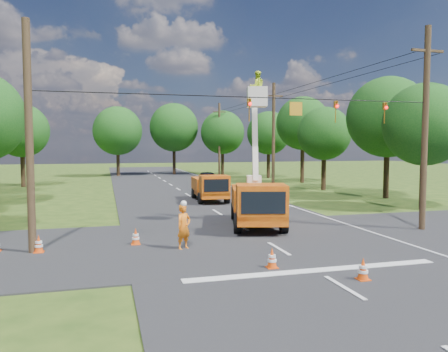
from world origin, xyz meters
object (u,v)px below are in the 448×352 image
object	(u,v)px
traffic_cone_7	(257,195)
tree_right_a	(425,125)
tree_right_e	(269,133)
bucket_truck	(257,194)
tree_far_c	(223,132)
pole_right_far	(219,139)
tree_right_d	(303,123)
traffic_cone_4	(136,237)
traffic_cone_3	(257,202)
tree_left_f	(22,131)
traffic_cone_5	(39,244)
tree_far_a	(118,131)
tree_right_b	(388,117)
traffic_cone_2	(266,213)
traffic_cone_1	(363,269)
pole_right_mid	(273,136)
tree_right_c	(324,134)
tree_far_b	(174,128)
traffic_cone_0	(272,258)
pole_left	(29,138)
second_truck	(210,187)
distant_car	(208,179)
pole_right_near	(425,127)
ground_worker	(184,227)

from	to	relation	value
traffic_cone_7	tree_right_a	distance (m)	12.72
tree_right_e	bucket_truck	bearing A→B (deg)	-112.02
tree_far_c	pole_right_far	bearing A→B (deg)	-116.57
tree_right_d	tree_right_e	bearing A→B (deg)	97.13
traffic_cone_4	tree_far_c	xyz separation A→B (m)	(15.02, 41.65, 5.70)
traffic_cone_3	tree_left_f	world-z (taller)	tree_left_f
traffic_cone_5	pole_right_far	distance (m)	44.08
tree_right_a	tree_far_a	xyz separation A→B (m)	(-18.50, 37.00, 0.63)
tree_right_b	tree_right_e	size ratio (longest dim) A/B	1.12
traffic_cone_2	tree_far_c	size ratio (longest dim) A/B	0.08
pole_right_far	tree_right_e	world-z (taller)	pole_right_far
traffic_cone_1	pole_right_mid	world-z (taller)	pole_right_mid
tree_right_b	tree_right_c	distance (m)	7.31
pole_right_mid	pole_right_far	bearing A→B (deg)	90.00
bucket_truck	tree_far_c	distance (m)	40.16
traffic_cone_5	tree_far_b	world-z (taller)	tree_far_b
pole_right_mid	pole_right_far	world-z (taller)	same
bucket_truck	tree_right_b	size ratio (longest dim) A/B	0.84
traffic_cone_7	tree_right_b	xyz separation A→B (m)	(10.42, -1.42, 6.08)
pole_right_mid	tree_right_d	world-z (taller)	pole_right_mid
traffic_cone_0	traffic_cone_1	bearing A→B (deg)	-41.34
tree_right_a	tree_right_b	distance (m)	6.25
traffic_cone_5	pole_right_mid	distance (m)	27.22
tree_right_e	traffic_cone_0	bearing A→B (deg)	-110.89
tree_far_c	tree_right_e	bearing A→B (deg)	-58.44
tree_left_f	tree_right_e	world-z (taller)	tree_right_e
traffic_cone_0	tree_right_b	world-z (taller)	tree_right_b
traffic_cone_7	tree_left_f	xyz separation A→B (m)	(-19.38, 16.58, 5.33)
tree_far_c	pole_left	bearing A→B (deg)	-114.34
tree_right_e	pole_right_mid	bearing A→B (deg)	-109.46
bucket_truck	traffic_cone_4	xyz separation A→B (m)	(-6.38, -2.67, -1.34)
tree_far_b	second_truck	bearing A→B (deg)	-93.85
bucket_truck	distant_car	distance (m)	22.56
second_truck	traffic_cone_1	xyz separation A→B (m)	(0.09, -20.07, -0.72)
pole_right_mid	pole_left	bearing A→B (deg)	-131.99
distant_car	traffic_cone_1	distance (m)	31.97
traffic_cone_4	traffic_cone_5	size ratio (longest dim) A/B	1.00
traffic_cone_1	tree_far_a	world-z (taller)	tree_far_a
pole_right_mid	traffic_cone_7	bearing A→B (deg)	-120.77
traffic_cone_4	tree_far_b	xyz separation A→B (m)	(8.52, 44.65, 6.45)
traffic_cone_5	pole_right_near	size ratio (longest dim) A/B	0.07
tree_right_b	tree_far_c	bearing A→B (deg)	100.39
ground_worker	pole_right_far	distance (m)	42.92
traffic_cone_7	pole_right_mid	bearing A→B (deg)	59.23
pole_left	tree_left_f	size ratio (longest dim) A/B	1.07
tree_left_f	tree_right_b	size ratio (longest dim) A/B	0.87
ground_worker	tree_right_a	xyz separation A→B (m)	(17.19, 6.94, 4.64)
traffic_cone_0	tree_left_f	size ratio (longest dim) A/B	0.08
pole_right_mid	pole_right_far	size ratio (longest dim) A/B	1.00
pole_right_mid	tree_right_a	xyz separation A→B (m)	(5.00, -14.00, 0.46)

